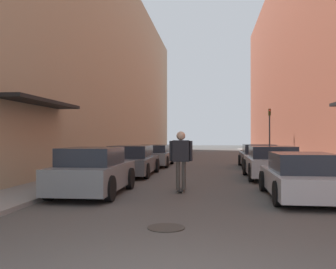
{
  "coord_description": "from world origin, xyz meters",
  "views": [
    {
      "loc": [
        0.47,
        -3.85,
        1.7
      ],
      "look_at": [
        -1.16,
        10.05,
        1.79
      ],
      "focal_mm": 40.0,
      "sensor_mm": 36.0,
      "label": 1
    }
  ],
  "objects": [
    {
      "name": "ground",
      "position": [
        0.0,
        19.36,
        0.0
      ],
      "size": [
        106.47,
        106.47,
        0.0
      ],
      "primitive_type": "plane",
      "color": "#4C4947"
    },
    {
      "name": "curb_strip_left",
      "position": [
        -4.88,
        24.2,
        0.06
      ],
      "size": [
        1.8,
        48.4,
        0.12
      ],
      "color": "gray",
      "rests_on": "ground"
    },
    {
      "name": "curb_strip_right",
      "position": [
        4.88,
        24.2,
        0.06
      ],
      "size": [
        1.8,
        48.4,
        0.12
      ],
      "color": "gray",
      "rests_on": "ground"
    },
    {
      "name": "building_row_left",
      "position": [
        -7.78,
        24.2,
        6.95
      ],
      "size": [
        4.9,
        48.4,
        13.91
      ],
      "color": "tan",
      "rests_on": "ground"
    },
    {
      "name": "building_row_right",
      "position": [
        7.78,
        24.2,
        7.73
      ],
      "size": [
        4.9,
        48.4,
        15.47
      ],
      "color": "brown",
      "rests_on": "ground"
    },
    {
      "name": "parked_car_left_0",
      "position": [
        -3.01,
        6.86,
        0.67
      ],
      "size": [
        1.85,
        3.93,
        1.39
      ],
      "color": "gray",
      "rests_on": "ground"
    },
    {
      "name": "parked_car_left_1",
      "position": [
        -3.04,
        12.41,
        0.63
      ],
      "size": [
        1.97,
        4.59,
        1.32
      ],
      "color": "#515459",
      "rests_on": "ground"
    },
    {
      "name": "parked_car_left_2",
      "position": [
        -2.87,
        17.84,
        0.61
      ],
      "size": [
        1.93,
        4.62,
        1.24
      ],
      "color": "gray",
      "rests_on": "ground"
    },
    {
      "name": "parked_car_right_0",
      "position": [
        2.9,
        6.77,
        0.6
      ],
      "size": [
        1.86,
        4.22,
        1.26
      ],
      "color": "#B7B7BC",
      "rests_on": "ground"
    },
    {
      "name": "parked_car_right_1",
      "position": [
        2.89,
        11.78,
        0.65
      ],
      "size": [
        2.06,
        4.14,
        1.33
      ],
      "color": "#B7B7BC",
      "rests_on": "ground"
    },
    {
      "name": "parked_car_right_2",
      "position": [
        3.04,
        17.32,
        0.63
      ],
      "size": [
        2.0,
        4.53,
        1.29
      ],
      "color": "#515459",
      "rests_on": "ground"
    },
    {
      "name": "skateboarder",
      "position": [
        -0.48,
        7.68,
        1.16
      ],
      "size": [
        0.72,
        0.78,
        1.87
      ],
      "color": "black",
      "rests_on": "ground"
    },
    {
      "name": "manhole_cover",
      "position": [
        -0.38,
        3.07,
        0.01
      ],
      "size": [
        0.7,
        0.7,
        0.02
      ],
      "color": "#332D28",
      "rests_on": "ground"
    },
    {
      "name": "traffic_light",
      "position": [
        4.34,
        21.96,
        2.27
      ],
      "size": [
        0.16,
        0.22,
        3.48
      ],
      "color": "#2D2D2D",
      "rests_on": "curb_strip_right"
    }
  ]
}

